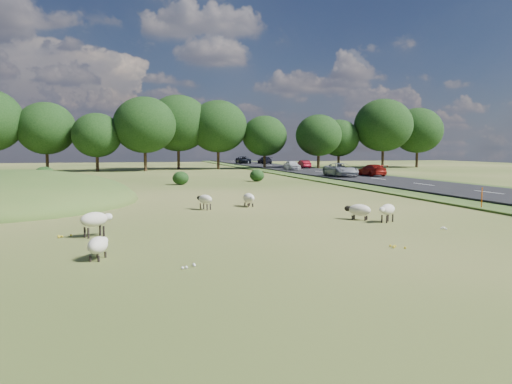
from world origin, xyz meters
TOP-DOWN VIEW (x-y plane):
  - ground at (0.00, 20.00)m, footprint 160.00×160.00m
  - mound at (-12.00, 12.00)m, footprint 16.00×20.00m
  - road at (20.00, 30.00)m, footprint 8.00×150.00m
  - treeline at (-1.06, 55.44)m, footprint 96.28×14.66m
  - shrubs at (-4.79, 27.71)m, footprint 22.11×7.32m
  - marker_post at (14.16, 1.47)m, footprint 0.06×0.06m
  - sheep_0 at (5.79, -0.58)m, footprint 1.20×1.17m
  - sheep_1 at (2.05, 5.84)m, footprint 0.65×1.35m
  - sheep_2 at (-5.89, -2.22)m, footprint 1.33×1.06m
  - sheep_3 at (-0.61, 5.03)m, footprint 0.92×1.15m
  - sheep_4 at (-5.56, -6.27)m, footprint 0.80×1.25m
  - sheep_5 at (6.65, -1.66)m, footprint 1.16×0.94m
  - car_0 at (21.90, 74.00)m, footprint 1.98×4.86m
  - car_1 at (18.10, 45.78)m, footprint 1.60×3.97m
  - car_2 at (21.90, 29.03)m, footprint 1.81×4.45m
  - car_3 at (18.10, 28.99)m, footprint 2.42×5.25m
  - car_5 at (18.10, 76.44)m, footprint 2.39×5.19m
  - car_6 at (21.90, 51.47)m, footprint 1.29×3.69m

SIDE VIEW (x-z plane):
  - ground at x=0.00m, z-range 0.00..0.00m
  - mound at x=-12.00m, z-range -2.00..2.00m
  - road at x=20.00m, z-range 0.00..0.25m
  - sheep_4 at x=-5.56m, z-range 0.09..0.78m
  - sheep_0 at x=5.79m, z-range 0.10..0.83m
  - sheep_1 at x=2.05m, z-range 0.10..0.87m
  - sheep_3 at x=-0.61m, z-range 0.16..0.99m
  - sheep_5 at x=6.65m, z-range 0.16..1.00m
  - marker_post at x=14.16m, z-range 0.00..1.20m
  - sheep_2 at x=-5.89m, z-range 0.19..1.14m
  - shrubs at x=-4.79m, z-range -0.09..1.50m
  - car_6 at x=21.90m, z-range 0.25..1.47m
  - car_2 at x=21.90m, z-range 0.25..1.54m
  - car_1 at x=18.10m, z-range 0.25..1.60m
  - car_0 at x=21.90m, z-range 0.25..1.66m
  - car_5 at x=18.10m, z-range 0.25..1.69m
  - car_3 at x=18.10m, z-range 0.25..1.71m
  - treeline at x=-1.06m, z-range 0.72..12.41m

